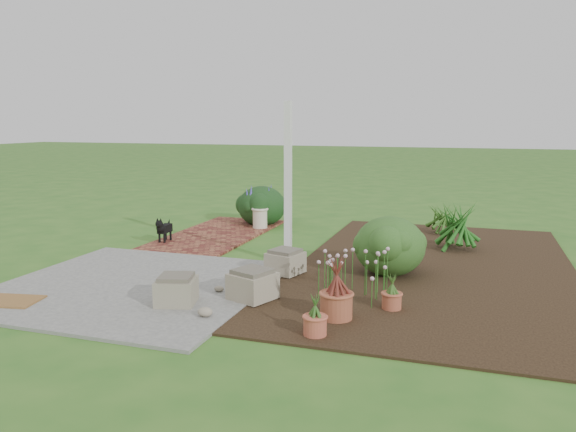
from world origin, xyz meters
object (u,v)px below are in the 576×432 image
(cream_ceramic_urn, at_px, (260,218))
(evergreen_shrub, at_px, (390,244))
(stone_trough_near, at_px, (253,286))
(black_dog, at_px, (164,228))

(cream_ceramic_urn, height_order, evergreen_shrub, evergreen_shrub)
(cream_ceramic_urn, relative_size, evergreen_shrub, 0.39)
(stone_trough_near, xyz_separation_m, evergreen_shrub, (1.42, 1.71, 0.26))
(black_dog, relative_size, cream_ceramic_urn, 1.23)
(black_dog, bearing_deg, stone_trough_near, -45.40)
(stone_trough_near, xyz_separation_m, cream_ceramic_urn, (-1.59, 4.34, 0.04))
(black_dog, xyz_separation_m, cream_ceramic_urn, (1.17, 1.79, -0.05))
(cream_ceramic_urn, bearing_deg, evergreen_shrub, -41.05)
(cream_ceramic_urn, xyz_separation_m, evergreen_shrub, (3.02, -2.63, 0.22))
(cream_ceramic_urn, distance_m, evergreen_shrub, 4.01)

